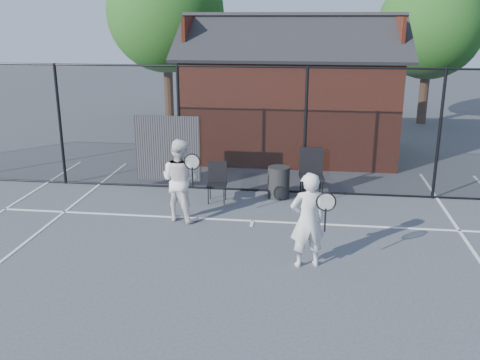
# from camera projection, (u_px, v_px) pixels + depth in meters

# --- Properties ---
(ground) EXTENTS (80.00, 80.00, 0.00)m
(ground) POSITION_uv_depth(u_px,v_px,m) (232.00, 292.00, 8.23)
(ground) COLOR #41474A
(ground) RESTS_ON ground
(court_lines) EXTENTS (11.02, 18.00, 0.01)m
(court_lines) POSITION_uv_depth(u_px,v_px,m) (217.00, 341.00, 6.97)
(court_lines) COLOR white
(court_lines) RESTS_ON ground
(fence) EXTENTS (22.04, 3.00, 3.00)m
(fence) POSITION_uv_depth(u_px,v_px,m) (249.00, 132.00, 12.58)
(fence) COLOR black
(fence) RESTS_ON ground
(clubhouse) EXTENTS (6.50, 4.36, 4.19)m
(clubhouse) POSITION_uv_depth(u_px,v_px,m) (291.00, 101.00, 16.23)
(clubhouse) COLOR maroon
(clubhouse) RESTS_ON ground
(tree_left) EXTENTS (4.48, 4.48, 6.44)m
(tree_left) POSITION_uv_depth(u_px,v_px,m) (166.00, 13.00, 20.36)
(tree_left) COLOR black
(tree_left) RESTS_ON ground
(tree_right) EXTENTS (3.97, 3.97, 5.70)m
(tree_right) POSITION_uv_depth(u_px,v_px,m) (430.00, 27.00, 20.21)
(tree_right) COLOR black
(tree_right) RESTS_ON ground
(player_front) EXTENTS (0.78, 0.62, 1.65)m
(player_front) POSITION_uv_depth(u_px,v_px,m) (308.00, 220.00, 8.86)
(player_front) COLOR silver
(player_front) RESTS_ON ground
(player_back) EXTENTS (1.01, 0.91, 1.71)m
(player_back) POSITION_uv_depth(u_px,v_px,m) (180.00, 180.00, 10.94)
(player_back) COLOR white
(player_back) RESTS_ON ground
(chair_left) EXTENTS (0.45, 0.47, 0.89)m
(chair_left) POSITION_uv_depth(u_px,v_px,m) (217.00, 183.00, 12.10)
(chair_left) COLOR black
(chair_left) RESTS_ON ground
(chair_right) EXTENTS (0.60, 0.62, 1.15)m
(chair_right) POSITION_uv_depth(u_px,v_px,m) (312.00, 175.00, 12.27)
(chair_right) COLOR black
(chair_right) RESTS_ON ground
(waste_bin) EXTENTS (0.59, 0.59, 0.74)m
(waste_bin) POSITION_uv_depth(u_px,v_px,m) (279.00, 182.00, 12.43)
(waste_bin) COLOR #252525
(waste_bin) RESTS_ON ground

